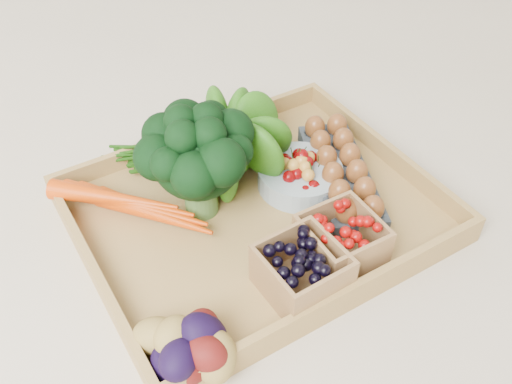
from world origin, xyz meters
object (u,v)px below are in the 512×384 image
tray (256,215)px  cherry_bowl (300,176)px  broccoli (199,178)px  egg_carton (340,177)px

tray → cherry_bowl: bearing=10.5°
broccoli → egg_carton: (0.23, -0.07, -0.05)m
broccoli → cherry_bowl: (0.17, -0.03, -0.05)m
tray → cherry_bowl: size_ratio=3.83×
broccoli → cherry_bowl: size_ratio=1.24×
cherry_bowl → egg_carton: 0.07m
tray → broccoli: (-0.07, 0.05, 0.08)m
cherry_bowl → tray: bearing=-169.5°
tray → cherry_bowl: (0.10, 0.02, 0.03)m
broccoli → egg_carton: bearing=-15.8°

